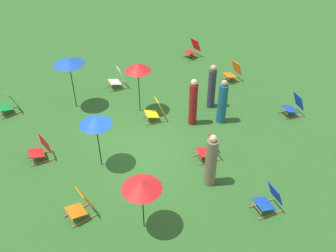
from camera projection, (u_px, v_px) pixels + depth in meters
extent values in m
plane|color=#2D6026|center=(137.00, 151.00, 11.91)|extent=(40.00, 40.00, 0.00)
cube|color=olive|center=(77.00, 210.00, 9.95)|extent=(0.07, 0.76, 0.04)
cube|color=olive|center=(85.00, 221.00, 9.67)|extent=(0.07, 0.76, 0.04)
cube|color=orange|center=(76.00, 211.00, 9.61)|extent=(0.50, 0.46, 0.13)
cube|color=orange|center=(85.00, 198.00, 9.59)|extent=(0.49, 0.27, 0.57)
cylinder|color=olive|center=(69.00, 216.00, 9.56)|extent=(0.44, 0.05, 0.03)
cube|color=olive|center=(7.00, 110.00, 13.74)|extent=(0.11, 0.76, 0.04)
cube|color=olive|center=(12.00, 115.00, 13.47)|extent=(0.11, 0.76, 0.04)
cube|color=#148C38|center=(5.00, 108.00, 13.40)|extent=(0.52, 0.48, 0.13)
cube|color=#148C38|center=(11.00, 98.00, 13.39)|extent=(0.50, 0.29, 0.57)
cylinder|color=olive|center=(0.00, 111.00, 13.34)|extent=(0.44, 0.07, 0.03)
cube|color=olive|center=(116.00, 84.00, 15.21)|extent=(0.14, 0.76, 0.04)
cube|color=olive|center=(120.00, 89.00, 14.89)|extent=(0.14, 0.76, 0.04)
cube|color=white|center=(115.00, 82.00, 14.86)|extent=(0.53, 0.49, 0.13)
cube|color=white|center=(121.00, 74.00, 14.80)|extent=(0.51, 0.31, 0.57)
cylinder|color=olive|center=(110.00, 85.00, 14.83)|extent=(0.44, 0.09, 0.03)
cube|color=olive|center=(189.00, 55.00, 17.36)|extent=(0.11, 0.76, 0.04)
cube|color=olive|center=(195.00, 58.00, 17.08)|extent=(0.11, 0.76, 0.04)
cube|color=red|center=(191.00, 52.00, 17.02)|extent=(0.52, 0.48, 0.13)
cube|color=red|center=(196.00, 45.00, 17.00)|extent=(0.50, 0.29, 0.57)
cylinder|color=olive|center=(187.00, 55.00, 16.96)|extent=(0.44, 0.07, 0.03)
cube|color=olive|center=(228.00, 78.00, 15.64)|extent=(0.10, 0.76, 0.04)
cube|color=olive|center=(235.00, 82.00, 15.34)|extent=(0.10, 0.76, 0.04)
cube|color=orange|center=(230.00, 75.00, 15.30)|extent=(0.51, 0.47, 0.13)
cube|color=orange|center=(237.00, 67.00, 15.25)|extent=(0.50, 0.29, 0.57)
cylinder|color=olive|center=(226.00, 78.00, 15.27)|extent=(0.44, 0.06, 0.03)
cube|color=olive|center=(204.00, 153.00, 11.80)|extent=(0.21, 0.75, 0.04)
cube|color=olive|center=(210.00, 162.00, 11.47)|extent=(0.21, 0.75, 0.04)
cube|color=red|center=(205.00, 152.00, 11.46)|extent=(0.57, 0.53, 0.13)
cube|color=red|center=(214.00, 143.00, 11.37)|extent=(0.52, 0.35, 0.57)
cylinder|color=olive|center=(199.00, 155.00, 11.44)|extent=(0.43, 0.13, 0.03)
cube|color=olive|center=(287.00, 111.00, 13.69)|extent=(0.25, 0.74, 0.04)
cube|color=olive|center=(294.00, 117.00, 13.35)|extent=(0.25, 0.74, 0.04)
cube|color=#1947B7|center=(290.00, 109.00, 13.34)|extent=(0.58, 0.55, 0.13)
cube|color=#1947B7|center=(299.00, 101.00, 13.25)|extent=(0.53, 0.37, 0.57)
cylinder|color=olive|center=(284.00, 111.00, 13.34)|extent=(0.43, 0.15, 0.03)
cube|color=olive|center=(261.00, 203.00, 10.15)|extent=(0.18, 0.75, 0.04)
cube|color=olive|center=(270.00, 215.00, 9.82)|extent=(0.18, 0.75, 0.04)
cube|color=#1947B7|center=(264.00, 204.00, 9.80)|extent=(0.55, 0.52, 0.13)
cube|color=#1947B7|center=(275.00, 193.00, 9.73)|extent=(0.52, 0.34, 0.57)
cylinder|color=olive|center=(257.00, 208.00, 9.78)|extent=(0.44, 0.11, 0.03)
cube|color=olive|center=(153.00, 116.00, 13.43)|extent=(0.23, 0.74, 0.04)
cube|color=olive|center=(156.00, 123.00, 13.09)|extent=(0.23, 0.74, 0.04)
cube|color=yellow|center=(152.00, 114.00, 13.08)|extent=(0.57, 0.54, 0.13)
cube|color=yellow|center=(160.00, 106.00, 12.99)|extent=(0.53, 0.36, 0.57)
cylinder|color=olive|center=(146.00, 117.00, 13.07)|extent=(0.43, 0.14, 0.03)
cube|color=olive|center=(40.00, 154.00, 11.77)|extent=(0.13, 0.76, 0.04)
cube|color=olive|center=(43.00, 162.00, 11.46)|extent=(0.13, 0.76, 0.04)
cube|color=red|center=(36.00, 153.00, 11.42)|extent=(0.53, 0.49, 0.13)
cube|color=red|center=(45.00, 143.00, 11.36)|extent=(0.51, 0.30, 0.57)
cylinder|color=olive|center=(30.00, 157.00, 11.40)|extent=(0.44, 0.08, 0.03)
cylinder|color=black|center=(73.00, 84.00, 13.37)|extent=(0.03, 0.03, 1.95)
cone|color=#194CB2|center=(69.00, 61.00, 12.83)|extent=(1.07, 1.07, 0.21)
cylinder|color=black|center=(143.00, 205.00, 9.08)|extent=(0.03, 0.03, 1.60)
cone|color=red|center=(142.00, 185.00, 8.66)|extent=(0.98, 0.98, 0.25)
cylinder|color=black|center=(98.00, 142.00, 10.88)|extent=(0.03, 0.03, 1.77)
cone|color=#194CB2|center=(95.00, 120.00, 10.42)|extent=(0.93, 0.93, 0.27)
cylinder|color=black|center=(139.00, 88.00, 13.14)|extent=(0.03, 0.03, 1.94)
cone|color=red|center=(138.00, 67.00, 12.63)|extent=(0.90, 0.90, 0.30)
cylinder|color=#195972|center=(222.00, 104.00, 12.76)|extent=(0.40, 0.40, 1.47)
sphere|color=tan|center=(224.00, 83.00, 12.27)|extent=(0.21, 0.21, 0.21)
cylinder|color=#333847|center=(212.00, 89.00, 13.50)|extent=(0.33, 0.33, 1.52)
sphere|color=tan|center=(213.00, 68.00, 12.99)|extent=(0.22, 0.22, 0.22)
cylinder|color=maroon|center=(193.00, 105.00, 12.65)|extent=(0.39, 0.39, 1.55)
sphere|color=beige|center=(194.00, 82.00, 12.12)|extent=(0.22, 0.22, 0.22)
cylinder|color=#72664C|center=(211.00, 163.00, 10.33)|extent=(0.42, 0.42, 1.55)
sphere|color=beige|center=(213.00, 138.00, 9.81)|extent=(0.20, 0.20, 0.20)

